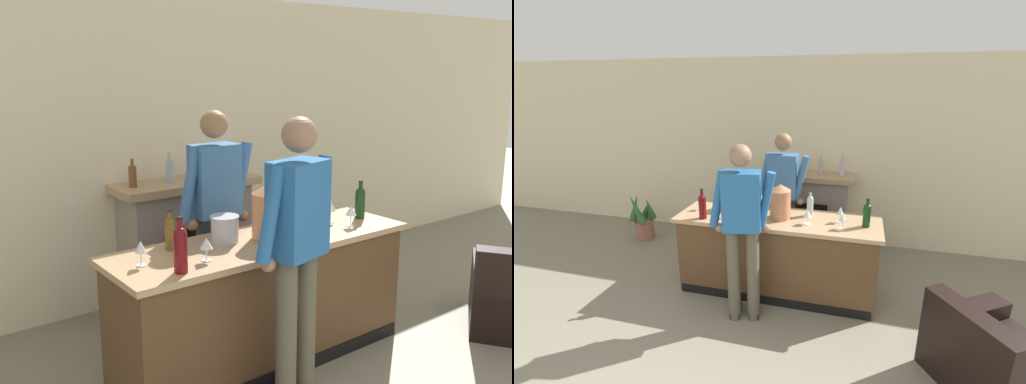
{
  "view_description": "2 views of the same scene",
  "coord_description": "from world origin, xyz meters",
  "views": [
    {
      "loc": [
        -2.25,
        -0.05,
        2.13
      ],
      "look_at": [
        0.2,
        3.21,
        1.22
      ],
      "focal_mm": 40.0,
      "sensor_mm": 36.0,
      "label": 1
    },
    {
      "loc": [
        0.94,
        -0.49,
        2.35
      ],
      "look_at": [
        -0.06,
        3.31,
        1.12
      ],
      "focal_mm": 24.0,
      "sensor_mm": 36.0,
      "label": 2
    }
  ],
  "objects": [
    {
      "name": "copper_dispenser",
      "position": [
        0.14,
        2.99,
        1.13
      ],
      "size": [
        0.24,
        0.27,
        0.39
      ],
      "color": "#C1794F",
      "rests_on": "bar_counter"
    },
    {
      "name": "ice_bucket_steel",
      "position": [
        -0.14,
        3.11,
        1.02
      ],
      "size": [
        0.2,
        0.2,
        0.19
      ],
      "color": "silver",
      "rests_on": "bar_counter"
    },
    {
      "name": "wine_bottle_riesling_slim",
      "position": [
        1.07,
        2.98,
        1.07
      ],
      "size": [
        0.08,
        0.08,
        0.31
      ],
      "color": "#113415",
      "rests_on": "bar_counter"
    },
    {
      "name": "wine_glass_front_left",
      "position": [
        -0.46,
        2.85,
        1.04
      ],
      "size": [
        0.08,
        0.08,
        0.15
      ],
      "color": "silver",
      "rests_on": "bar_counter"
    },
    {
      "name": "wine_glass_front_right",
      "position": [
        0.47,
        2.89,
        1.04
      ],
      "size": [
        0.08,
        0.08,
        0.16
      ],
      "color": "silver",
      "rests_on": "bar_counter"
    },
    {
      "name": "wine_bottle_port_short",
      "position": [
        -0.53,
        3.18,
        1.05
      ],
      "size": [
        0.07,
        0.07,
        0.27
      ],
      "color": "brown",
      "rests_on": "bar_counter"
    },
    {
      "name": "fireplace_stone",
      "position": [
        0.25,
        4.33,
        0.58
      ],
      "size": [
        1.33,
        0.52,
        1.44
      ],
      "color": "gray",
      "rests_on": "ground_plane"
    },
    {
      "name": "wine_glass_near_bucket",
      "position": [
        -0.82,
        3.01,
        1.04
      ],
      "size": [
        0.07,
        0.07,
        0.16
      ],
      "color": "silver",
      "rests_on": "bar_counter"
    },
    {
      "name": "wine_bottle_burgundy_dark",
      "position": [
        -0.69,
        2.77,
        1.08
      ],
      "size": [
        0.08,
        0.08,
        0.34
      ],
      "color": "#5E0C12",
      "rests_on": "bar_counter"
    },
    {
      "name": "wall_back_panel",
      "position": [
        0.0,
        4.59,
        1.38
      ],
      "size": [
        12.0,
        0.07,
        2.75
      ],
      "color": "beige",
      "rests_on": "ground_plane"
    },
    {
      "name": "person_customer",
      "position": [
        -0.1,
        2.41,
        1.03
      ],
      "size": [
        0.65,
        0.36,
        1.84
      ],
      "color": "#514C3C",
      "rests_on": "ground_plane"
    },
    {
      "name": "bar_counter",
      "position": [
        0.11,
        3.0,
        0.47
      ],
      "size": [
        2.28,
        0.7,
        0.93
      ],
      "color": "#523820",
      "rests_on": "ground_plane"
    },
    {
      "name": "wine_glass_by_dispenser",
      "position": [
        0.8,
        3.04,
        1.05
      ],
      "size": [
        0.08,
        0.08,
        0.18
      ],
      "color": "silver",
      "rests_on": "bar_counter"
    },
    {
      "name": "wine_bottle_merlot_tall",
      "position": [
        0.45,
        3.15,
        1.06
      ],
      "size": [
        0.07,
        0.07,
        0.29
      ],
      "color": "#AABCB9",
      "rests_on": "bar_counter"
    },
    {
      "name": "wine_glass_mid_counter",
      "position": [
        0.84,
        2.86,
        1.05
      ],
      "size": [
        0.08,
        0.08,
        0.16
      ],
      "color": "silver",
      "rests_on": "bar_counter"
    },
    {
      "name": "person_bartender",
      "position": [
        0.05,
        3.52,
        1.0
      ],
      "size": [
        0.66,
        0.3,
        1.8
      ],
      "color": "#363E42",
      "rests_on": "ground_plane"
    }
  ]
}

